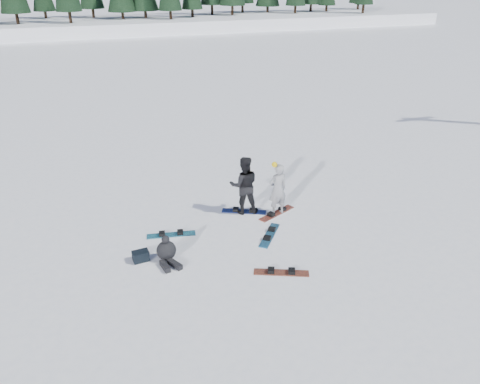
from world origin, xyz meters
name	(u,v)px	position (x,y,z in m)	size (l,w,h in m)	color
ground	(331,230)	(0.00, 0.00, 0.00)	(420.00, 420.00, 0.00)	white
alpine_backdrop	(50,30)	(-11.72, 189.16, -13.97)	(412.50, 227.00, 53.20)	white
snowboarder_woman	(278,189)	(-1.19, 1.59, 0.91)	(0.71, 0.52, 1.95)	#9E9EA3
snowboarder_man	(244,185)	(-2.19, 2.09, 1.00)	(0.97, 0.76, 2.00)	black
seated_rider	(167,252)	(-5.25, 0.07, 0.30)	(0.68, 0.99, 0.78)	black
gear_bag	(141,256)	(-5.95, 0.32, 0.15)	(0.45, 0.30, 0.30)	black
snowboard_woman	(277,213)	(-1.19, 1.60, 0.01)	(1.50, 0.28, 0.03)	#963820
snowboard_man	(244,211)	(-2.19, 2.09, 0.01)	(1.50, 0.28, 0.03)	navy
snowboard_loose_a	(269,235)	(-1.99, 0.35, 0.01)	(1.50, 0.28, 0.03)	#19608E
snowboard_loose_b	(281,273)	(-2.46, -1.58, 0.01)	(1.50, 0.28, 0.03)	#953D20
snowboard_loose_c	(171,235)	(-4.85, 1.41, 0.01)	(1.50, 0.28, 0.03)	teal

